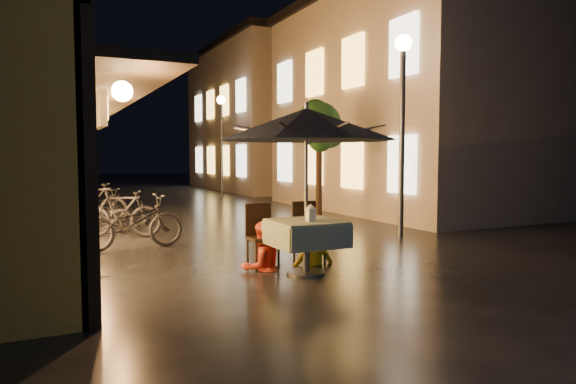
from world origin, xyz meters
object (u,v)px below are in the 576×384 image
cafe_table (306,234)px  patio_umbrella (306,124)px  person_yellow (312,221)px  table_lantern (311,212)px  bicycle_0 (132,222)px  streetlamp_near (402,98)px  person_orange (261,223)px

cafe_table → patio_umbrella: (0.00, 0.00, 1.56)m
person_yellow → table_lantern: bearing=63.3°
person_yellow → bicycle_0: person_yellow is taller
cafe_table → person_yellow: bearing=54.7°
cafe_table → table_lantern: size_ratio=3.96×
patio_umbrella → person_yellow: (0.41, 0.59, -1.47)m
patio_umbrella → person_yellow: bearing=54.7°
streetlamp_near → cafe_table: 4.75m
patio_umbrella → bicycle_0: size_ratio=1.35×
streetlamp_near → cafe_table: bearing=-146.9°
streetlamp_near → bicycle_0: bearing=171.1°
table_lantern → bicycle_0: (-1.95, 3.25, -0.42)m
bicycle_0 → person_orange: bearing=-155.7°
streetlamp_near → table_lantern: bearing=-145.3°
patio_umbrella → table_lantern: 1.24m
person_orange → bicycle_0: person_orange is taller
cafe_table → table_lantern: (0.00, -0.14, 0.33)m
patio_umbrella → table_lantern: (0.00, -0.14, -1.23)m
bicycle_0 → table_lantern: bearing=-155.4°
table_lantern → patio_umbrella: bearing=90.0°
bicycle_0 → patio_umbrella: bearing=-154.3°
table_lantern → bicycle_0: bearing=120.9°
person_orange → person_yellow: 0.87m
person_orange → cafe_table: bearing=118.7°
bicycle_0 → streetlamp_near: bearing=-105.2°
streetlamp_near → person_yellow: 4.14m
cafe_table → person_orange: bearing=127.9°
cafe_table → person_yellow: 0.72m
person_yellow → bicycle_0: size_ratio=0.72×
streetlamp_near → bicycle_0: 5.99m
cafe_table → person_orange: person_orange is taller
table_lantern → person_yellow: size_ratio=0.18×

